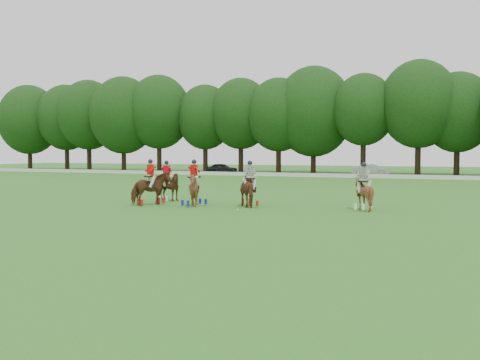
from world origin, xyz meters
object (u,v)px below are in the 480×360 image
at_px(car_mid, 372,170).
at_px(polo_stripe_b, 364,193).
at_px(polo_red_b, 167,186).
at_px(polo_stripe_a, 250,190).
at_px(polo_ball, 237,210).
at_px(polo_red_a, 151,188).
at_px(polo_red_c, 194,189).
at_px(car_left, 222,168).

height_order(car_mid, polo_stripe_b, polo_stripe_b).
bearing_deg(polo_red_b, polo_stripe_a, -10.69).
bearing_deg(polo_stripe_a, polo_ball, -84.55).
xyz_separation_m(polo_red_a, polo_red_c, (2.44, 0.36, -0.00)).
relative_size(polo_stripe_a, polo_stripe_b, 1.02).
bearing_deg(polo_red_b, car_mid, 81.14).
bearing_deg(polo_red_b, polo_stripe_b, -2.59).
bearing_deg(polo_stripe_b, car_mid, 98.60).
bearing_deg(polo_ball, polo_stripe_a, 95.45).
distance_m(car_left, polo_ball, 44.49).
height_order(car_mid, polo_red_a, polo_red_a).
bearing_deg(car_left, polo_red_c, -164.86).
bearing_deg(polo_red_a, polo_red_b, 100.95).
relative_size(polo_red_c, polo_stripe_a, 1.03).
bearing_deg(car_mid, polo_ball, -175.94).
distance_m(car_left, polo_red_c, 42.32).
relative_size(car_left, polo_stripe_a, 1.70).
distance_m(car_mid, polo_red_a, 39.66).
xyz_separation_m(polo_red_a, polo_stripe_b, (10.92, 1.94, -0.06)).
relative_size(polo_red_a, polo_stripe_a, 1.03).
bearing_deg(polo_red_a, car_mid, 82.36).
relative_size(polo_red_a, polo_ball, 27.34).
bearing_deg(car_left, polo_red_b, -167.57).
bearing_deg(polo_red_a, car_left, 109.73).
xyz_separation_m(polo_stripe_b, polo_ball, (-5.56, -2.63, -0.80)).
bearing_deg(car_mid, polo_stripe_a, -176.23).
xyz_separation_m(polo_red_c, polo_ball, (2.92, -1.05, -0.86)).
bearing_deg(polo_stripe_a, polo_red_a, -164.95).
distance_m(car_left, polo_red_b, 39.30).
bearing_deg(polo_red_a, polo_ball, -7.39).
height_order(car_mid, polo_ball, car_mid).
xyz_separation_m(car_left, polo_red_b, (13.63, -36.86, 0.15)).
bearing_deg(polo_stripe_a, polo_stripe_b, 5.44).
bearing_deg(polo_stripe_b, polo_stripe_a, -174.56).
height_order(polo_red_c, polo_stripe_b, polo_red_c).
xyz_separation_m(car_left, polo_stripe_a, (19.26, -37.92, 0.18)).
distance_m(car_mid, polo_red_b, 37.30).
bearing_deg(polo_red_b, polo_ball, -28.34).
bearing_deg(polo_stripe_a, car_left, 116.93).
xyz_separation_m(polo_red_b, polo_ball, (5.83, -3.15, -0.80)).
bearing_deg(car_left, polo_stripe_b, -154.06).
distance_m(polo_stripe_b, polo_ball, 6.21).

